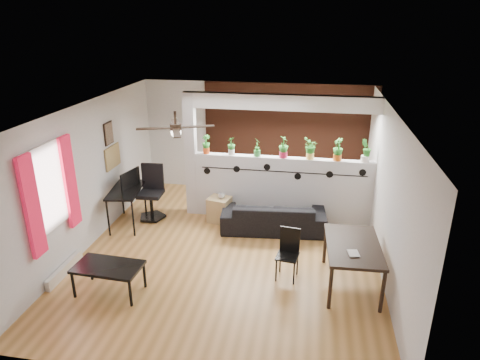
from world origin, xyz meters
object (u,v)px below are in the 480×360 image
object	(u,v)px
ceiling_fan	(176,129)
potted_plant_6	(366,150)
potted_plant_5	(338,149)
office_chair	(152,196)
computer_desk	(126,192)
cube_shelf	(219,209)
sofa	(273,217)
cup	(222,196)
coffee_table	(108,268)
folding_chair	(289,249)
potted_plant_2	(257,146)
potted_plant_3	(284,146)
potted_plant_1	(231,145)
potted_plant_0	(206,144)
dining_table	(353,249)
potted_plant_4	(311,148)

from	to	relation	value
ceiling_fan	potted_plant_6	distance (m)	3.73
potted_plant_5	office_chair	distance (m)	3.90
potted_plant_5	computer_desk	distance (m)	4.27
potted_plant_5	cube_shelf	world-z (taller)	potted_plant_5
potted_plant_6	sofa	size ratio (longest dim) A/B	0.23
ceiling_fan	computer_desk	distance (m)	2.39
potted_plant_6	cup	xyz separation A→B (m)	(-2.78, -0.34, -1.01)
cube_shelf	potted_plant_5	bearing A→B (deg)	20.54
cup	coffee_table	bearing A→B (deg)	-113.80
cube_shelf	folding_chair	size ratio (longest dim) A/B	0.62
potted_plant_2	cube_shelf	bearing A→B (deg)	-154.79
potted_plant_2	potted_plant_5	world-z (taller)	potted_plant_5
potted_plant_3	computer_desk	world-z (taller)	potted_plant_3
potted_plant_1	coffee_table	xyz separation A→B (m)	(-1.33, -3.02, -1.13)
ceiling_fan	potted_plant_1	bearing A→B (deg)	73.11
potted_plant_5	cup	bearing A→B (deg)	-171.41
potted_plant_1	cup	world-z (taller)	potted_plant_1
potted_plant_2	cup	size ratio (longest dim) A/B	2.82
cube_shelf	potted_plant_0	bearing A→B (deg)	146.38
sofa	cube_shelf	bearing A→B (deg)	-15.13
computer_desk	cup	bearing A→B (deg)	13.81
cup	folding_chair	bearing A→B (deg)	-49.89
potted_plant_3	cup	bearing A→B (deg)	-164.17
office_chair	dining_table	distance (m)	4.33
cube_shelf	coffee_table	bearing A→B (deg)	-100.77
cup	folding_chair	xyz separation A→B (m)	(1.48, -1.76, -0.08)
potted_plant_4	sofa	size ratio (longest dim) A/B	0.22
potted_plant_1	computer_desk	size ratio (longest dim) A/B	0.32
potted_plant_5	cube_shelf	distance (m)	2.68
potted_plant_6	dining_table	world-z (taller)	potted_plant_6
cube_shelf	office_chair	size ratio (longest dim) A/B	0.46
potted_plant_0	computer_desk	world-z (taller)	potted_plant_0
folding_chair	office_chair	bearing A→B (deg)	150.21
dining_table	folding_chair	bearing A→B (deg)	174.17
potted_plant_5	coffee_table	distance (m)	4.72
potted_plant_3	ceiling_fan	bearing A→B (deg)	-131.63
office_chair	computer_desk	bearing A→B (deg)	-134.59
folding_chair	potted_plant_1	bearing A→B (deg)	122.48
ceiling_fan	potted_plant_1	world-z (taller)	ceiling_fan
potted_plant_5	potted_plant_6	world-z (taller)	potted_plant_6
sofa	dining_table	xyz separation A→B (m)	(1.38, -1.66, 0.37)
potted_plant_2	potted_plant_4	distance (m)	1.05
sofa	cup	bearing A→B (deg)	-15.57
office_chair	dining_table	xyz separation A→B (m)	(3.94, -1.79, 0.15)
potted_plant_0	potted_plant_6	world-z (taller)	potted_plant_6
potted_plant_4	potted_plant_3	bearing A→B (deg)	-180.00
potted_plant_2	potted_plant_3	bearing A→B (deg)	0.00
potted_plant_2	potted_plant_5	xyz separation A→B (m)	(1.58, -0.00, 0.03)
ceiling_fan	computer_desk	bearing A→B (deg)	145.28
potted_plant_0	potted_plant_2	bearing A→B (deg)	0.00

